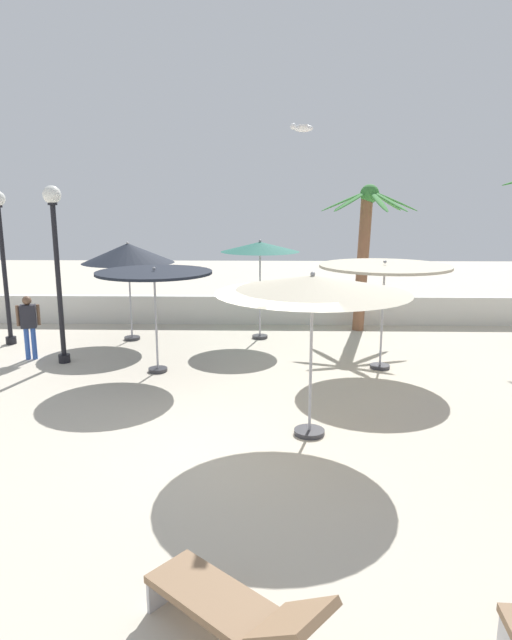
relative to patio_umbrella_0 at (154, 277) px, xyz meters
The scene contains 13 objects.
ground_plane 5.06m from the patio_umbrella_0, 59.51° to the right, with size 56.00×56.00×0.00m, color beige.
boundary_wall 5.89m from the patio_umbrella_0, 65.78° to the left, with size 25.20×0.30×0.90m, color silver.
patio_umbrella_0 is the anchor object (origin of this frame).
patio_umbrella_1 5.24m from the patio_umbrella_0, ahead, with size 2.99×2.99×2.57m.
patio_umbrella_3 3.27m from the patio_umbrella_0, 114.17° to the left, with size 2.55×2.55×2.78m.
patio_umbrella_4 4.77m from the patio_umbrella_0, 46.38° to the right, with size 3.17×3.17×2.78m.
patio_umbrella_5 4.00m from the patio_umbrella_0, 54.33° to the left, with size 2.22×2.22×2.83m.
palm_tree_0 6.97m from the patio_umbrella_0, 38.62° to the left, with size 2.89×2.89×4.36m.
lamp_post_1 5.19m from the patio_umbrella_0, 152.25° to the left, with size 0.40×0.40×4.15m.
lamp_post_2 2.60m from the patio_umbrella_0, 164.72° to the left, with size 0.42×0.42×4.24m.
lounge_chair_2 8.54m from the patio_umbrella_0, 74.04° to the right, with size 1.78×1.63×0.83m.
guest_2 3.70m from the patio_umbrella_0, 164.67° to the left, with size 0.54×0.33×1.61m.
seagull_0 5.02m from the patio_umbrella_0, 41.21° to the right, with size 0.38×0.91×0.14m.
Camera 1 is at (0.29, -8.29, 3.89)m, focal length 30.89 mm.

